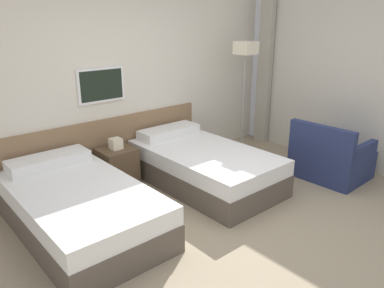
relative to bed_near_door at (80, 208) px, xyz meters
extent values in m
plane|color=gray|center=(1.24, -1.12, -0.25)|extent=(16.00, 16.00, 0.00)
cube|color=beige|center=(1.24, 1.04, 1.10)|extent=(10.00, 0.06, 2.70)
cube|color=#846647|center=(0.86, 0.99, 0.17)|extent=(3.01, 0.04, 0.83)
cube|color=white|center=(0.86, 0.99, 1.03)|extent=(0.64, 0.03, 0.44)
cube|color=black|center=(0.86, 0.98, 1.03)|extent=(0.58, 0.01, 0.38)
cube|color=#A8A393|center=(3.73, 0.66, 1.07)|extent=(0.10, 0.24, 2.64)
cube|color=brown|center=(0.00, -0.03, -0.11)|extent=(1.12, 1.98, 0.29)
cube|color=white|center=(0.00, -0.03, 0.14)|extent=(1.11, 1.96, 0.19)
cube|color=white|center=(0.00, 0.73, 0.30)|extent=(0.89, 0.34, 0.13)
cube|color=brown|center=(1.73, -0.03, -0.11)|extent=(1.12, 1.98, 0.29)
cube|color=white|center=(1.73, -0.03, 0.14)|extent=(1.11, 1.96, 0.19)
cube|color=white|center=(1.73, 0.73, 0.30)|extent=(0.89, 0.34, 0.13)
cube|color=brown|center=(0.86, 0.72, 0.00)|extent=(0.44, 0.42, 0.49)
cube|color=beige|center=(0.86, 0.72, 0.31)|extent=(0.14, 0.14, 0.14)
cylinder|color=#9E9993|center=(3.00, 0.47, -0.24)|extent=(0.24, 0.24, 0.02)
cylinder|color=#9E9993|center=(3.00, 0.47, 0.54)|extent=(0.02, 0.02, 1.55)
cube|color=beige|center=(3.00, 0.47, 1.41)|extent=(0.28, 0.28, 0.19)
cube|color=navy|center=(3.22, -0.98, -0.06)|extent=(0.81, 0.91, 0.38)
cube|color=navy|center=(2.88, -0.99, 0.34)|extent=(0.12, 0.89, 0.42)
cube|color=navy|center=(3.23, -1.38, 0.22)|extent=(0.67, 0.10, 0.18)
cube|color=navy|center=(3.22, -0.58, 0.22)|extent=(0.67, 0.10, 0.18)
camera|label=1|loc=(-1.37, -3.34, 1.86)|focal=35.00mm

